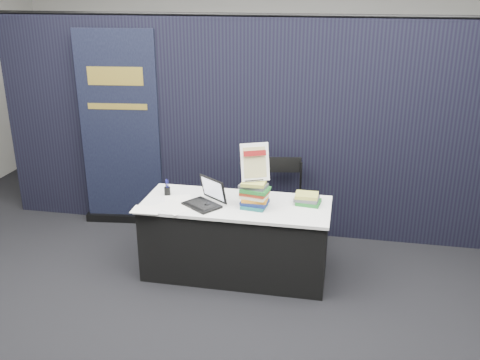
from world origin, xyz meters
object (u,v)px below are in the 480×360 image
book_stack_short (307,199)px  info_sign (255,163)px  display_table (236,238)px  stacking_chair (279,200)px  book_stack_tall (254,194)px  pullup_banner (121,141)px  laptop (203,199)px

book_stack_short → info_sign: (-0.49, -0.16, 0.38)m
display_table → stacking_chair: (0.34, 0.67, 0.16)m
info_sign → book_stack_tall: bearing=-113.6°
book_stack_tall → info_sign: (-0.00, 0.03, 0.30)m
display_table → stacking_chair: bearing=63.2°
book_stack_short → info_sign: info_sign is taller
pullup_banner → stacking_chair: 1.97m
laptop → info_sign: info_sign is taller
laptop → pullup_banner: pullup_banner is taller
laptop → book_stack_tall: size_ratio=1.68×
info_sign → stacking_chair: (0.15, 0.69, -0.64)m
display_table → laptop: bearing=-164.0°
pullup_banner → info_sign: bearing=-35.8°
info_sign → pullup_banner: (-1.74, 0.97, -0.17)m
laptop → info_sign: size_ratio=1.21×
display_table → book_stack_tall: (0.19, -0.05, 0.50)m
book_stack_short → info_sign: 0.64m
book_stack_tall → pullup_banner: size_ratio=0.11×
stacking_chair → pullup_banner: bearing=161.3°
info_sign → stacking_chair: size_ratio=0.37×
book_stack_tall → pullup_banner: (-1.74, 1.00, 0.13)m
info_sign → pullup_banner: size_ratio=0.16×
book_stack_tall → info_sign: info_sign is taller
pullup_banner → stacking_chair: (1.89, -0.28, -0.47)m
display_table → info_sign: size_ratio=4.99×
display_table → book_stack_short: 0.81m
book_stack_tall → pullup_banner: 2.01m
display_table → laptop: size_ratio=4.13×
book_stack_tall → stacking_chair: bearing=78.2°
info_sign → stacking_chair: 0.95m
display_table → pullup_banner: (-1.55, 0.95, 0.63)m
laptop → stacking_chair: (0.64, 0.75, -0.27)m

